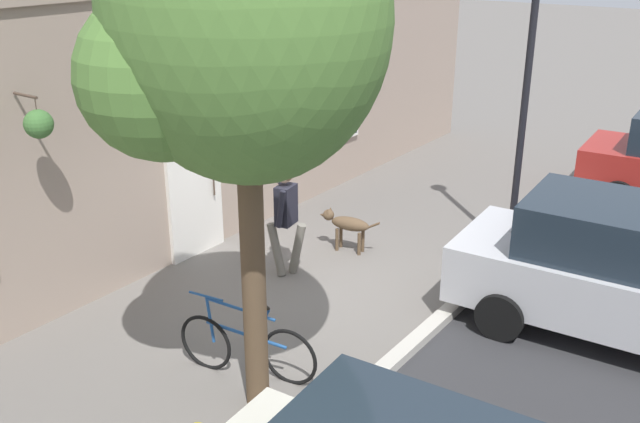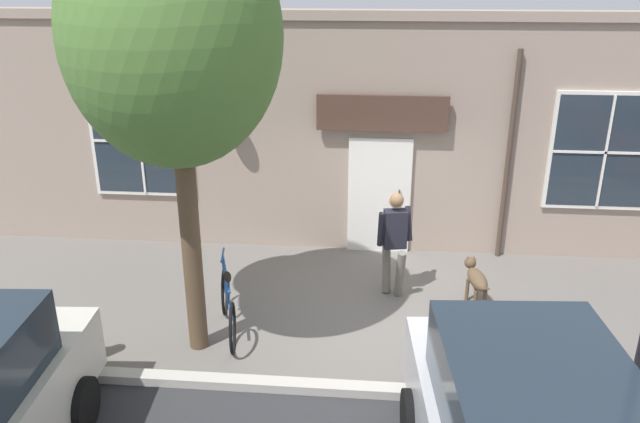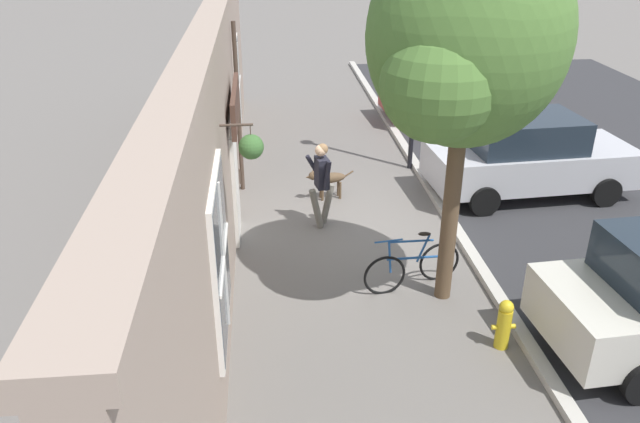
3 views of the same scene
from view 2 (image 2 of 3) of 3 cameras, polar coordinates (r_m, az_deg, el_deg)
name	(u,v)px [view 2 (image 2 of 3)]	position (r m, az deg, el deg)	size (l,w,h in m)	color
ground_plane	(384,311)	(9.54, 5.87, -9.00)	(90.00, 90.00, 0.00)	#66605B
storefront_facade	(387,135)	(10.92, 6.11, 6.93)	(0.95, 18.00, 4.18)	gray
pedestrian_walking	(395,234)	(9.57, 6.85, -2.10)	(0.58, 0.55, 1.70)	#6B665B
dog_on_leash	(476,278)	(9.71, 14.07, -5.93)	(1.05, 0.34, 0.68)	brown
street_tree_by_curb	(169,43)	(7.59, -13.61, 14.71)	(2.75, 2.58, 5.60)	brown
leaning_bicycle	(228,306)	(8.95, -8.39, -8.52)	(1.69, 0.49, 1.00)	black
fire_hydrant	(84,334)	(8.74, -20.74, -10.47)	(0.34, 0.20, 0.77)	gold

